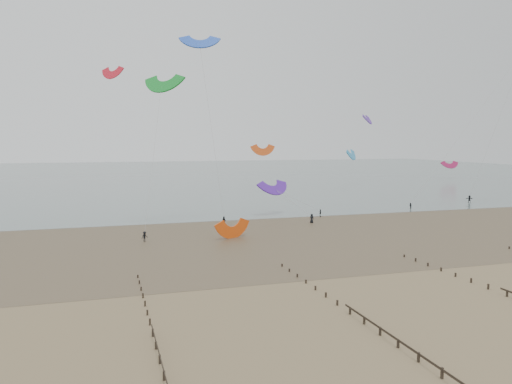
% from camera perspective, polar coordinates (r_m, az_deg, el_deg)
% --- Properties ---
extents(ground, '(500.00, 500.00, 0.00)m').
position_cam_1_polar(ground, '(52.37, 3.38, -11.95)').
color(ground, brown).
rests_on(ground, ground).
extents(sea_and_shore, '(500.00, 665.00, 0.03)m').
position_cam_1_polar(sea_and_shore, '(83.75, -7.55, -5.21)').
color(sea_and_shore, '#475654').
rests_on(sea_and_shore, ground).
extents(groynes, '(72.16, 50.16, 1.00)m').
position_cam_1_polar(groynes, '(38.30, 19.99, -18.43)').
color(groynes, black).
rests_on(groynes, ground).
extents(kitesurfers, '(132.75, 28.08, 1.90)m').
position_cam_1_polar(kitesurfers, '(106.89, 8.34, -2.36)').
color(kitesurfers, black).
rests_on(kitesurfers, ground).
extents(grounded_kite, '(7.50, 6.88, 3.33)m').
position_cam_1_polar(grounded_kite, '(82.98, -2.66, -5.28)').
color(grounded_kite, '#EA4D0E').
rests_on(grounded_kite, ground).
extents(kites_airborne, '(258.82, 107.35, 39.94)m').
position_cam_1_polar(kites_airborne, '(135.70, -14.34, 7.78)').
color(kites_airborne, '#138D29').
rests_on(kites_airborne, ground).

